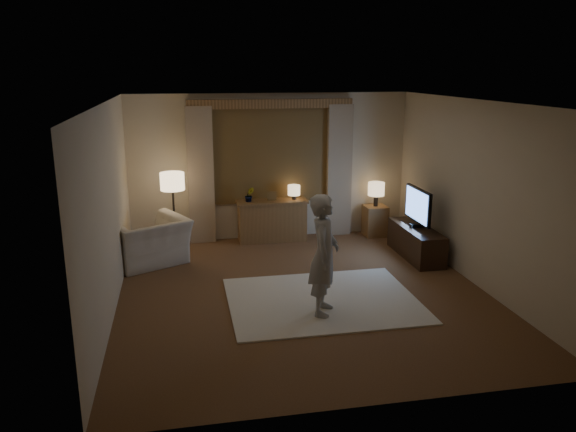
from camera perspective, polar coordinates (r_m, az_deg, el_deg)
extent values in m
cube|color=brown|center=(7.86, 1.57, -7.86)|extent=(5.00, 5.50, 0.02)
cube|color=silver|center=(7.27, 1.72, 11.58)|extent=(5.00, 5.50, 0.02)
cube|color=beige|center=(10.11, -1.78, 5.02)|extent=(5.00, 0.02, 2.60)
cube|color=beige|center=(4.91, 8.71, -5.86)|extent=(5.00, 0.02, 2.60)
cube|color=beige|center=(7.34, -17.86, 0.54)|extent=(0.02, 5.50, 2.60)
cube|color=beige|center=(8.36, 18.69, 2.15)|extent=(0.02, 5.50, 2.60)
cube|color=black|center=(10.04, -1.77, 6.40)|extent=(2.00, 0.01, 1.70)
cube|color=brown|center=(10.03, -1.76, 6.39)|extent=(2.08, 0.04, 1.78)
cube|color=tan|center=(9.90, -8.85, 4.05)|extent=(0.45, 0.12, 2.40)
cube|color=tan|center=(10.30, 5.22, 4.58)|extent=(0.45, 0.12, 2.40)
cube|color=brown|center=(9.90, -1.75, 11.34)|extent=(2.90, 0.14, 0.16)
cube|color=beige|center=(7.61, 3.53, -8.52)|extent=(2.50, 2.00, 0.02)
cube|color=brown|center=(10.07, -1.63, -0.57)|extent=(1.20, 0.40, 0.70)
cube|color=brown|center=(9.96, -1.65, 1.93)|extent=(0.16, 0.02, 0.20)
imported|color=#999999|center=(9.89, -3.94, 2.11)|extent=(0.16, 0.13, 0.30)
cylinder|color=black|center=(10.04, 0.61, 1.81)|extent=(0.08, 0.08, 0.12)
cylinder|color=#F2C991|center=(10.00, 0.61, 2.64)|extent=(0.22, 0.22, 0.18)
cylinder|color=black|center=(9.73, -11.31, -3.49)|extent=(0.29, 0.29, 0.03)
cylinder|color=black|center=(9.58, -11.47, -0.49)|extent=(0.04, 0.04, 1.08)
cylinder|color=#F2C991|center=(9.42, -11.67, 3.47)|extent=(0.40, 0.40, 0.29)
imported|color=beige|center=(9.12, -14.03, -2.54)|extent=(1.46, 1.40, 0.74)
cube|color=brown|center=(10.51, 8.83, -0.47)|extent=(0.40, 0.40, 0.56)
cylinder|color=black|center=(10.42, 8.91, 1.55)|extent=(0.08, 0.08, 0.20)
cylinder|color=#F2C991|center=(10.37, 8.96, 2.73)|extent=(0.30, 0.30, 0.24)
cube|color=black|center=(9.46, 12.86, -2.60)|extent=(0.45, 1.40, 0.50)
cube|color=black|center=(9.38, 12.96, -0.96)|extent=(0.22, 0.10, 0.06)
cube|color=black|center=(9.29, 13.08, 1.09)|extent=(0.05, 0.90, 0.55)
cube|color=#5D92FF|center=(9.28, 12.91, 1.08)|extent=(0.00, 0.84, 0.50)
imported|color=#9C9790|center=(6.96, 3.68, -3.94)|extent=(0.54, 0.65, 1.53)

